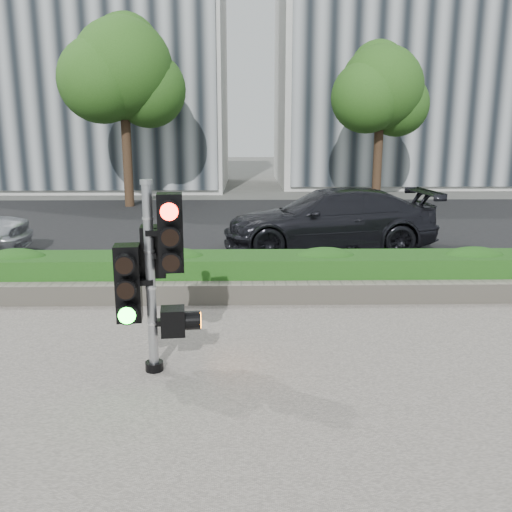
# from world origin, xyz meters

# --- Properties ---
(ground) EXTENTS (120.00, 120.00, 0.00)m
(ground) POSITION_xyz_m (0.00, 0.00, 0.00)
(ground) COLOR #51514C
(ground) RESTS_ON ground
(sidewalk) EXTENTS (16.00, 11.00, 0.03)m
(sidewalk) POSITION_xyz_m (0.00, -2.50, 0.01)
(sidewalk) COLOR #9E9389
(sidewalk) RESTS_ON ground
(road) EXTENTS (60.00, 13.00, 0.02)m
(road) POSITION_xyz_m (0.00, 10.00, 0.01)
(road) COLOR black
(road) RESTS_ON ground
(curb) EXTENTS (60.00, 0.25, 0.12)m
(curb) POSITION_xyz_m (0.00, 3.15, 0.06)
(curb) COLOR gray
(curb) RESTS_ON ground
(stone_wall) EXTENTS (12.00, 0.32, 0.34)m
(stone_wall) POSITION_xyz_m (0.00, 1.90, 0.20)
(stone_wall) COLOR gray
(stone_wall) RESTS_ON sidewalk
(hedge) EXTENTS (12.00, 1.00, 0.68)m
(hedge) POSITION_xyz_m (0.00, 2.55, 0.37)
(hedge) COLOR #2F7925
(hedge) RESTS_ON sidewalk
(building_left) EXTENTS (16.00, 9.00, 15.00)m
(building_left) POSITION_xyz_m (-9.00, 23.00, 7.50)
(building_left) COLOR #B7B7B2
(building_left) RESTS_ON ground
(building_right) EXTENTS (18.00, 10.00, 12.00)m
(building_right) POSITION_xyz_m (11.00, 25.00, 6.00)
(building_right) COLOR #B7B7B2
(building_right) RESTS_ON ground
(tree_left) EXTENTS (4.61, 4.03, 7.34)m
(tree_left) POSITION_xyz_m (-4.52, 14.56, 5.04)
(tree_left) COLOR black
(tree_left) RESTS_ON ground
(tree_right) EXTENTS (4.10, 3.58, 6.53)m
(tree_right) POSITION_xyz_m (5.48, 15.55, 4.48)
(tree_right) COLOR black
(tree_right) RESTS_ON ground
(traffic_signal) EXTENTS (0.82, 0.63, 2.30)m
(traffic_signal) POSITION_xyz_m (-1.01, -0.73, 1.30)
(traffic_signal) COLOR black
(traffic_signal) RESTS_ON sidewalk
(car_dark) EXTENTS (5.35, 2.59, 1.50)m
(car_dark) POSITION_xyz_m (2.13, 6.21, 0.77)
(car_dark) COLOR black
(car_dark) RESTS_ON road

